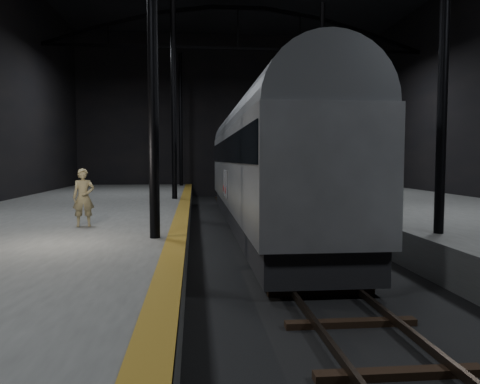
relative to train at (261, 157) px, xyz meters
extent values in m
plane|color=black|center=(0.00, -3.56, -3.08)|extent=(44.00, 44.00, 0.00)
cube|color=#4E4E4C|center=(-7.50, -3.56, -2.58)|extent=(9.00, 43.80, 1.00)
cube|color=#4E4E4C|center=(7.50, -3.56, -2.58)|extent=(9.00, 43.80, 1.00)
cube|color=#825F17|center=(-3.25, -3.56, -2.08)|extent=(0.50, 43.80, 0.01)
cube|color=#3F3328|center=(-0.72, -3.56, -2.91)|extent=(0.08, 43.00, 0.14)
cube|color=#3F3328|center=(0.72, -3.56, -2.91)|extent=(0.08, 43.00, 0.14)
cube|color=black|center=(0.00, -3.56, -3.02)|extent=(2.40, 42.00, 0.12)
cylinder|color=black|center=(-3.80, -7.56, 2.92)|extent=(0.26, 0.26, 10.00)
cylinder|color=black|center=(3.80, -7.56, 2.92)|extent=(0.26, 0.26, 10.00)
cylinder|color=black|center=(-3.80, 4.44, 2.92)|extent=(0.26, 0.26, 10.00)
cylinder|color=black|center=(3.80, 4.44, 2.92)|extent=(0.26, 0.26, 10.00)
cylinder|color=black|center=(-3.80, 16.44, 2.92)|extent=(0.26, 0.26, 10.00)
cylinder|color=black|center=(3.80, 16.44, 2.92)|extent=(0.26, 0.26, 10.00)
cube|color=black|center=(0.00, 10.44, 6.92)|extent=(23.60, 0.15, 0.18)
cube|color=#96989D|center=(0.00, 0.00, -0.45)|extent=(3.00, 20.66, 3.10)
cube|color=black|center=(0.00, 0.00, -2.39)|extent=(2.74, 20.25, 0.88)
cube|color=black|center=(0.00, 0.00, 0.28)|extent=(3.06, 20.35, 0.93)
cylinder|color=slate|center=(0.00, 0.00, 1.10)|extent=(2.94, 20.46, 2.94)
cube|color=black|center=(0.00, -7.23, -2.77)|extent=(1.86, 2.27, 0.36)
cube|color=black|center=(0.00, 7.23, -2.77)|extent=(1.86, 2.27, 0.36)
cube|color=silver|center=(-1.53, -1.03, -1.07)|extent=(0.04, 0.77, 1.08)
cube|color=silver|center=(-1.53, 0.21, -1.07)|extent=(0.04, 0.77, 1.08)
cylinder|color=#B3161B|center=(-1.55, -0.85, -1.32)|extent=(0.03, 0.27, 0.27)
cylinder|color=#B3161B|center=(-1.55, 0.39, -1.32)|extent=(0.03, 0.27, 0.27)
imported|color=#96865C|center=(-6.09, -5.28, -1.21)|extent=(0.70, 0.53, 1.73)
camera|label=1|loc=(-2.78, -19.55, -0.08)|focal=35.00mm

